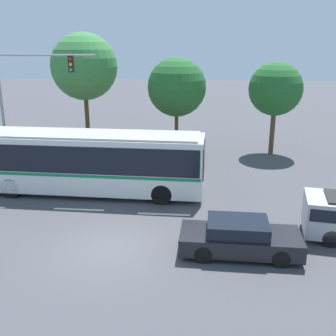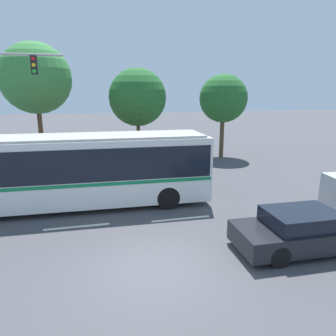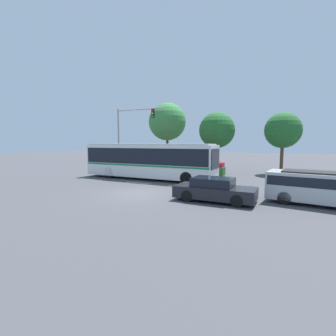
% 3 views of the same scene
% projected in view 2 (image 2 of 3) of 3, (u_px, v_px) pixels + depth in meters
% --- Properties ---
extents(ground_plane, '(140.00, 140.00, 0.00)m').
position_uv_depth(ground_plane, '(153.00, 268.00, 8.94)').
color(ground_plane, '#444449').
extents(city_bus, '(12.19, 2.86, 3.15)m').
position_uv_depth(city_bus, '(70.00, 167.00, 13.28)').
color(city_bus, silver).
rests_on(city_bus, ground).
extents(sedan_foreground, '(4.44, 1.95, 1.31)m').
position_uv_depth(sedan_foreground, '(302.00, 231.00, 9.88)').
color(sedan_foreground, black).
rests_on(sedan_foreground, ground).
extents(flowering_hedge, '(9.12, 1.27, 1.27)m').
position_uv_depth(flowering_hedge, '(95.00, 166.00, 18.56)').
color(flowering_hedge, '#286028').
rests_on(flowering_hedge, ground).
extents(street_tree_left, '(4.64, 4.64, 8.15)m').
position_uv_depth(street_tree_left, '(36.00, 79.00, 20.37)').
color(street_tree_left, brown).
rests_on(street_tree_left, ground).
extents(street_tree_centre, '(3.91, 3.91, 6.56)m').
position_uv_depth(street_tree_centre, '(138.00, 97.00, 21.05)').
color(street_tree_centre, brown).
rests_on(street_tree_centre, ground).
extents(street_tree_right, '(3.59, 3.59, 6.28)m').
position_uv_depth(street_tree_right, '(223.00, 99.00, 23.21)').
color(street_tree_right, brown).
rests_on(street_tree_right, ground).
extents(lane_stripe_mid, '(2.40, 0.16, 0.01)m').
position_uv_depth(lane_stripe_mid, '(77.00, 227.00, 11.64)').
color(lane_stripe_mid, silver).
rests_on(lane_stripe_mid, ground).
extents(lane_stripe_far, '(2.40, 0.16, 0.01)m').
position_uv_depth(lane_stripe_far, '(181.00, 219.00, 12.38)').
color(lane_stripe_far, silver).
rests_on(lane_stripe_far, ground).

